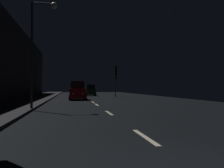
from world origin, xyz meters
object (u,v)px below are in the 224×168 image
Objects in this scene: streetlamp_overhead at (39,38)px; car_distant_taillights at (90,91)px; traffic_light_far_right at (116,75)px; car_approaching_headlights at (77,91)px.

streetlamp_overhead is 26.00m from car_distant_taillights.
car_distant_taillights is at bearing -166.45° from traffic_light_far_right.
car_distant_taillights is at bearing 77.47° from streetlamp_overhead.
car_distant_taillights is (5.58, 25.10, -3.85)m from streetlamp_overhead.
car_distant_taillights is (-3.27, 6.96, -2.57)m from traffic_light_far_right.
traffic_light_far_right is 8.72m from car_approaching_headlights.
traffic_light_far_right is 20.22m from streetlamp_overhead.
traffic_light_far_right is 0.67× the size of streetlamp_overhead.
traffic_light_far_right reaches higher than car_distant_taillights.
traffic_light_far_right is at bearing -154.88° from car_distant_taillights.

